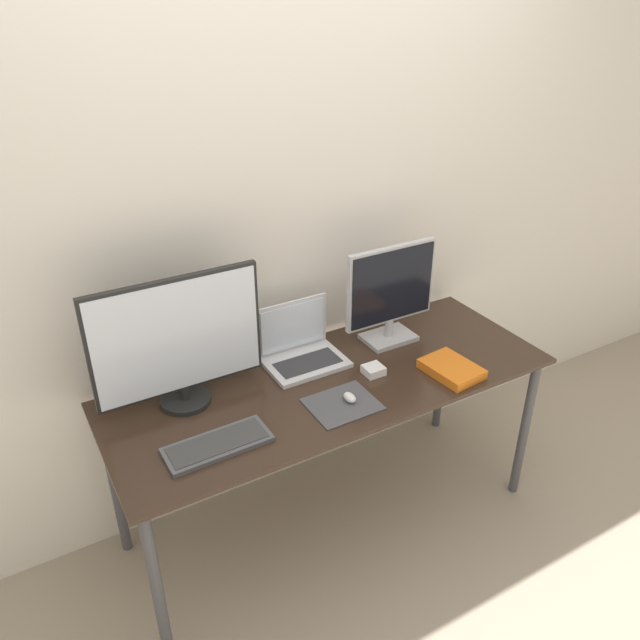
% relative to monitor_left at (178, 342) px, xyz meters
% --- Properties ---
extents(ground_plane, '(12.00, 12.00, 0.00)m').
position_rel_monitor_left_xyz_m(ground_plane, '(0.54, -0.48, -0.99)').
color(ground_plane, gray).
extents(wall_back, '(7.00, 0.05, 2.50)m').
position_rel_monitor_left_xyz_m(wall_back, '(0.54, 0.25, 0.26)').
color(wall_back, silver).
rests_on(wall_back, ground_plane).
extents(desk, '(1.75, 0.66, 0.73)m').
position_rel_monitor_left_xyz_m(desk, '(0.54, -0.15, -0.33)').
color(desk, '#332319').
rests_on(desk, ground_plane).
extents(monitor_left, '(0.61, 0.19, 0.50)m').
position_rel_monitor_left_xyz_m(monitor_left, '(0.00, 0.00, 0.00)').
color(monitor_left, black).
rests_on(monitor_left, desk).
extents(monitor_right, '(0.42, 0.15, 0.43)m').
position_rel_monitor_left_xyz_m(monitor_right, '(0.91, -0.00, -0.03)').
color(monitor_right, '#B2B2B7').
rests_on(monitor_right, desk).
extents(laptop, '(0.32, 0.23, 0.24)m').
position_rel_monitor_left_xyz_m(laptop, '(0.50, 0.04, -0.20)').
color(laptop, silver).
rests_on(laptop, desk).
extents(keyboard, '(0.36, 0.15, 0.02)m').
position_rel_monitor_left_xyz_m(keyboard, '(0.01, -0.29, -0.25)').
color(keyboard, '#4C4C51').
rests_on(keyboard, desk).
extents(mousepad, '(0.25, 0.21, 0.00)m').
position_rel_monitor_left_xyz_m(mousepad, '(0.49, -0.30, -0.25)').
color(mousepad, '#47474C').
rests_on(mousepad, desk).
extents(mouse, '(0.04, 0.06, 0.03)m').
position_rel_monitor_left_xyz_m(mouse, '(0.52, -0.30, -0.24)').
color(mouse, silver).
rests_on(mouse, mousepad).
extents(book, '(0.19, 0.24, 0.04)m').
position_rel_monitor_left_xyz_m(book, '(0.97, -0.34, -0.24)').
color(book, orange).
rests_on(book, desk).
extents(power_brick, '(0.08, 0.07, 0.03)m').
position_rel_monitor_left_xyz_m(power_brick, '(0.70, -0.19, -0.24)').
color(power_brick, white).
rests_on(power_brick, desk).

